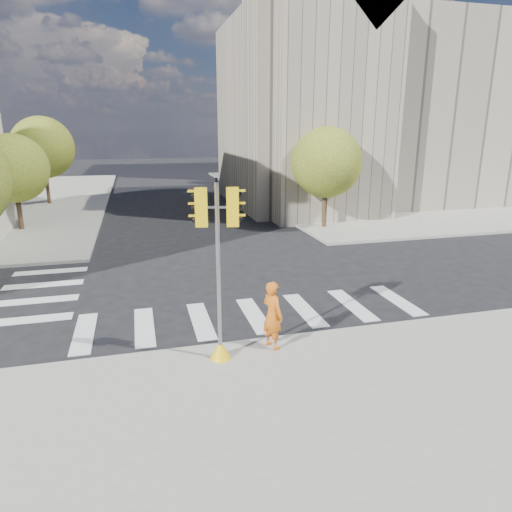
{
  "coord_description": "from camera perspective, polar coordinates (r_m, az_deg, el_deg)",
  "views": [
    {
      "loc": [
        -3.66,
        -15.75,
        6.1
      ],
      "look_at": [
        -0.07,
        -2.11,
        2.1
      ],
      "focal_mm": 32.0,
      "sensor_mm": 36.0,
      "label": 1
    }
  ],
  "objects": [
    {
      "name": "tree_lw_far",
      "position": [
        40.36,
        -25.12,
        12.17
      ],
      "size": [
        4.8,
        4.8,
        6.95
      ],
      "color": "#382616",
      "rests_on": "ground"
    },
    {
      "name": "office_tower",
      "position": [
        63.82,
        9.93,
        23.63
      ],
      "size": [
        20.0,
        18.0,
        30.0
      ],
      "primitive_type": "cube",
      "color": "#9EA0A3",
      "rests_on": "ground"
    },
    {
      "name": "traffic_signal",
      "position": [
        11.68,
        -4.67,
        -3.79
      ],
      "size": [
        1.08,
        0.56,
        4.78
      ],
      "rotation": [
        0.0,
        0.0,
        -0.2
      ],
      "color": "#E6B80C",
      "rests_on": "sidewalk_near"
    },
    {
      "name": "photographer",
      "position": [
        12.64,
        2.08,
        -7.37
      ],
      "size": [
        0.73,
        0.84,
        1.94
      ],
      "primitive_type": "imported",
      "rotation": [
        0.0,
        0.0,
        2.02
      ],
      "color": "#CA6013",
      "rests_on": "sidewalk_near"
    },
    {
      "name": "sidewalk_far_right",
      "position": [
        48.36,
        14.8,
        8.16
      ],
      "size": [
        28.0,
        40.0,
        0.15
      ],
      "primitive_type": "cube",
      "color": "gray",
      "rests_on": "ground"
    },
    {
      "name": "tree_lw_mid",
      "position": [
        30.61,
        -28.07,
        9.63
      ],
      "size": [
        4.0,
        4.0,
        5.77
      ],
      "color": "#382616",
      "rests_on": "ground"
    },
    {
      "name": "tree_re_far",
      "position": [
        51.03,
        -2.19,
        13.31
      ],
      "size": [
        4.0,
        4.0,
        5.88
      ],
      "color": "#382616",
      "rests_on": "ground"
    },
    {
      "name": "ground",
      "position": [
        17.28,
        -1.58,
        -4.84
      ],
      "size": [
        160.0,
        160.0,
        0.0
      ],
      "primitive_type": "plane",
      "color": "black",
      "rests_on": "ground"
    },
    {
      "name": "lamp_far",
      "position": [
        45.3,
        0.15,
        13.91
      ],
      "size": [
        0.35,
        0.18,
        8.11
      ],
      "color": "black",
      "rests_on": "sidewalk_far_right"
    },
    {
      "name": "tree_re_near",
      "position": [
        28.14,
        8.81,
        11.48
      ],
      "size": [
        4.2,
        4.2,
        6.16
      ],
      "color": "#382616",
      "rests_on": "ground"
    },
    {
      "name": "lamp_near",
      "position": [
        31.99,
        6.8,
        13.0
      ],
      "size": [
        0.35,
        0.18,
        8.11
      ],
      "color": "black",
      "rests_on": "sidewalk_far_right"
    },
    {
      "name": "tree_re_mid",
      "position": [
        39.4,
        1.74,
        13.28
      ],
      "size": [
        4.6,
        4.6,
        6.66
      ],
      "color": "#382616",
      "rests_on": "ground"
    },
    {
      "name": "civic_building",
      "position": [
        39.85,
        14.78,
        17.01
      ],
      "size": [
        26.0,
        16.0,
        19.39
      ],
      "color": "gray",
      "rests_on": "ground"
    }
  ]
}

